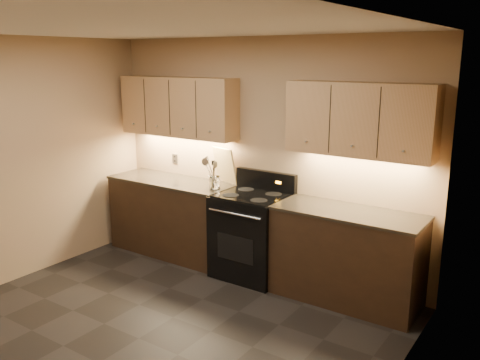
% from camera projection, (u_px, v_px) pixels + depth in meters
% --- Properties ---
extents(floor, '(4.00, 4.00, 0.00)m').
position_uv_depth(floor, '(139.00, 338.00, 4.40)').
color(floor, black).
rests_on(floor, ground).
extents(ceiling, '(4.00, 4.00, 0.00)m').
position_uv_depth(ceiling, '(123.00, 26.00, 3.79)').
color(ceiling, silver).
rests_on(ceiling, wall_back).
extents(wall_back, '(4.00, 0.04, 2.60)m').
position_uv_depth(wall_back, '(262.00, 156.00, 5.70)').
color(wall_back, tan).
rests_on(wall_back, ground).
extents(wall_right, '(0.04, 4.00, 2.60)m').
position_uv_depth(wall_right, '(370.00, 244.00, 3.00)').
color(wall_right, tan).
rests_on(wall_right, ground).
extents(counter_left, '(1.62, 0.62, 0.93)m').
position_uv_depth(counter_left, '(173.00, 216.00, 6.26)').
color(counter_left, black).
rests_on(counter_left, ground).
extents(counter_right, '(1.46, 0.62, 0.93)m').
position_uv_depth(counter_right, '(347.00, 256.00, 5.01)').
color(counter_right, black).
rests_on(counter_right, ground).
extents(stove, '(0.76, 0.68, 1.14)m').
position_uv_depth(stove, '(252.00, 234.00, 5.60)').
color(stove, black).
rests_on(stove, ground).
extents(upper_cab_left, '(1.60, 0.30, 0.70)m').
position_uv_depth(upper_cab_left, '(178.00, 107.00, 6.07)').
color(upper_cab_left, tan).
rests_on(upper_cab_left, wall_back).
extents(upper_cab_right, '(1.44, 0.30, 0.70)m').
position_uv_depth(upper_cab_right, '(360.00, 120.00, 4.82)').
color(upper_cab_right, tan).
rests_on(upper_cab_right, wall_back).
extents(outlet_plate, '(0.08, 0.01, 0.12)m').
position_uv_depth(outlet_plate, '(175.00, 159.00, 6.45)').
color(outlet_plate, '#B2B5BA').
rests_on(outlet_plate, wall_back).
extents(utensil_crock, '(0.15, 0.15, 0.15)m').
position_uv_depth(utensil_crock, '(215.00, 183.00, 5.74)').
color(utensil_crock, white).
rests_on(utensil_crock, counter_left).
extents(cutting_board, '(0.35, 0.19, 0.42)m').
position_uv_depth(cutting_board, '(225.00, 165.00, 5.96)').
color(cutting_board, tan).
rests_on(cutting_board, counter_left).
extents(wooden_spoon, '(0.12, 0.07, 0.31)m').
position_uv_depth(wooden_spoon, '(212.00, 174.00, 5.71)').
color(wooden_spoon, tan).
rests_on(wooden_spoon, utensil_crock).
extents(black_turner, '(0.15, 0.17, 0.33)m').
position_uv_depth(black_turner, '(213.00, 174.00, 5.69)').
color(black_turner, black).
rests_on(black_turner, utensil_crock).
extents(steel_spatula, '(0.24, 0.10, 0.38)m').
position_uv_depth(steel_spatula, '(217.00, 171.00, 5.71)').
color(steel_spatula, silver).
rests_on(steel_spatula, utensil_crock).
extents(steel_skimmer, '(0.25, 0.10, 0.35)m').
position_uv_depth(steel_skimmer, '(216.00, 173.00, 5.68)').
color(steel_skimmer, silver).
rests_on(steel_skimmer, utensil_crock).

